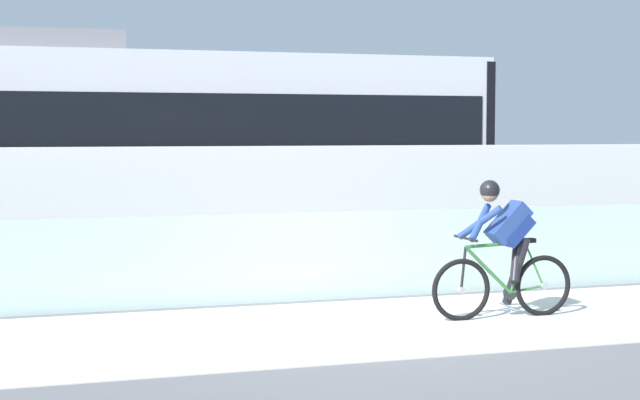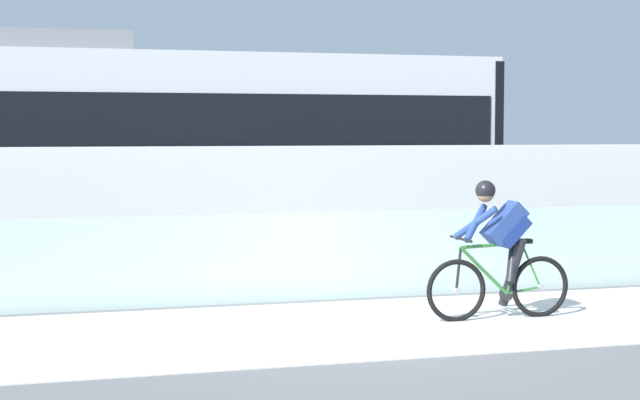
# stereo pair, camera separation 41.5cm
# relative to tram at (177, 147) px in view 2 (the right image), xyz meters

# --- Properties ---
(ground_plane) EXTENTS (200.00, 200.00, 0.00)m
(ground_plane) POSITION_rel_tram_xyz_m (1.12, -6.85, -1.89)
(ground_plane) COLOR slate
(bike_path_deck) EXTENTS (32.00, 3.20, 0.01)m
(bike_path_deck) POSITION_rel_tram_xyz_m (1.12, -6.85, -1.89)
(bike_path_deck) COLOR silver
(bike_path_deck) RESTS_ON ground
(glass_parapet) EXTENTS (32.00, 0.05, 1.13)m
(glass_parapet) POSITION_rel_tram_xyz_m (1.12, -5.00, -1.33)
(glass_parapet) COLOR #ADC6C1
(glass_parapet) RESTS_ON ground
(concrete_barrier_wall) EXTENTS (32.00, 0.36, 1.95)m
(concrete_barrier_wall) POSITION_rel_tram_xyz_m (1.12, -3.20, -0.92)
(concrete_barrier_wall) COLOR silver
(concrete_barrier_wall) RESTS_ON ground
(tram_rail_near) EXTENTS (32.00, 0.08, 0.01)m
(tram_rail_near) POSITION_rel_tram_xyz_m (1.12, -0.72, -1.89)
(tram_rail_near) COLOR #595654
(tram_rail_near) RESTS_ON ground
(tram_rail_far) EXTENTS (32.00, 0.08, 0.01)m
(tram_rail_far) POSITION_rel_tram_xyz_m (1.12, 0.72, -1.89)
(tram_rail_far) COLOR #595654
(tram_rail_far) RESTS_ON ground
(tram) EXTENTS (11.06, 2.54, 3.81)m
(tram) POSITION_rel_tram_xyz_m (0.00, 0.00, 0.00)
(tram) COLOR silver
(tram) RESTS_ON ground
(cyclist_on_bike) EXTENTS (1.77, 0.58, 1.61)m
(cyclist_on_bike) POSITION_rel_tram_xyz_m (2.81, -6.85, -1.11)
(cyclist_on_bike) COLOR black
(cyclist_on_bike) RESTS_ON ground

